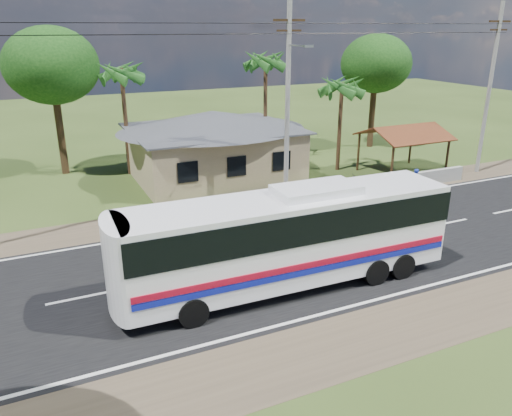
{
  "coord_description": "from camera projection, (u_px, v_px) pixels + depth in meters",
  "views": [
    {
      "loc": [
        -9.86,
        -17.49,
        9.5
      ],
      "look_at": [
        -1.39,
        1.0,
        2.08
      ],
      "focal_mm": 35.0,
      "sensor_mm": 36.0,
      "label": 1
    }
  ],
  "objects": [
    {
      "name": "waiting_shed",
      "position": [
        404.0,
        134.0,
        33.47
      ],
      "size": [
        5.2,
        4.48,
        3.35
      ],
      "color": "#372514",
      "rests_on": "ground"
    },
    {
      "name": "road",
      "position": [
        294.0,
        254.0,
        22.05
      ],
      "size": [
        120.0,
        16.0,
        0.03
      ],
      "color": "black",
      "rests_on": "ground"
    },
    {
      "name": "palm_far",
      "position": [
        121.0,
        73.0,
        31.87
      ],
      "size": [
        2.8,
        2.8,
        7.7
      ],
      "color": "#47301E",
      "rests_on": "ground"
    },
    {
      "name": "palm_near",
      "position": [
        342.0,
        87.0,
        33.21
      ],
      "size": [
        2.8,
        2.8,
        6.7
      ],
      "color": "#47301E",
      "rests_on": "ground"
    },
    {
      "name": "house",
      "position": [
        213.0,
        138.0,
        32.64
      ],
      "size": [
        12.4,
        10.0,
        5.0
      ],
      "color": "tan",
      "rests_on": "ground"
    },
    {
      "name": "coach_bus",
      "position": [
        290.0,
        232.0,
        18.67
      ],
      "size": [
        12.78,
        3.0,
        3.95
      ],
      "rotation": [
        0.0,
        0.0,
        -0.02
      ],
      "color": "white",
      "rests_on": "ground"
    },
    {
      "name": "motorcycle",
      "position": [
        347.0,
        181.0,
        31.1
      ],
      "size": [
        1.68,
        1.01,
        0.83
      ],
      "primitive_type": "imported",
      "rotation": [
        0.0,
        0.0,
        1.26
      ],
      "color": "black",
      "rests_on": "ground"
    },
    {
      "name": "person",
      "position": [
        415.0,
        181.0,
        29.82
      ],
      "size": [
        0.65,
        0.52,
        1.56
      ],
      "primitive_type": "imported",
      "rotation": [
        0.0,
        0.0,
        3.44
      ],
      "color": "#1B3097",
      "rests_on": "ground"
    },
    {
      "name": "concrete_barrier",
      "position": [
        419.0,
        179.0,
        31.38
      ],
      "size": [
        7.0,
        0.3,
        0.9
      ],
      "primitive_type": "cube",
      "color": "#9E9E99",
      "rests_on": "ground"
    },
    {
      "name": "palm_mid",
      "position": [
        266.0,
        62.0,
        35.19
      ],
      "size": [
        2.8,
        2.8,
        8.2
      ],
      "color": "#47301E",
      "rests_on": "ground"
    },
    {
      "name": "tree_behind_house",
      "position": [
        52.0,
        66.0,
        31.86
      ],
      "size": [
        6.0,
        6.0,
        9.61
      ],
      "color": "#47301E",
      "rests_on": "ground"
    },
    {
      "name": "utility_poles",
      "position": [
        282.0,
        101.0,
        26.66
      ],
      "size": [
        32.8,
        2.22,
        11.0
      ],
      "color": "#9E9E99",
      "rests_on": "ground"
    },
    {
      "name": "ground",
      "position": [
        294.0,
        255.0,
        22.06
      ],
      "size": [
        120.0,
        120.0,
        0.0
      ],
      "primitive_type": "plane",
      "color": "#2D4117",
      "rests_on": "ground"
    },
    {
      "name": "tree_behind_shed",
      "position": [
        376.0,
        64.0,
        39.69
      ],
      "size": [
        5.6,
        5.6,
        9.02
      ],
      "color": "#47301E",
      "rests_on": "ground"
    }
  ]
}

